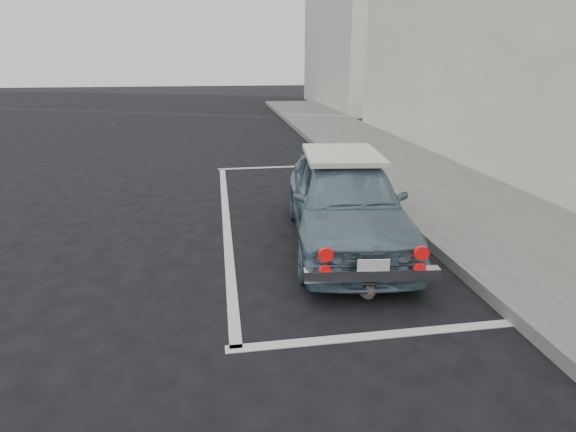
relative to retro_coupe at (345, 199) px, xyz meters
name	(u,v)px	position (x,y,z in m)	size (l,w,h in m)	color
ground	(321,312)	(-0.73, -1.80, -0.63)	(80.00, 80.00, 0.00)	black
sidewalk	(494,222)	(2.47, 0.20, -0.56)	(2.80, 40.00, 0.15)	#61615C
building_far	(357,26)	(5.62, 18.20, 3.37)	(3.50, 10.00, 8.00)	beige
pline_rear	(384,335)	(-0.23, -2.30, -0.63)	(3.00, 0.12, 0.01)	silver
pline_front	(281,167)	(-0.23, 4.70, -0.63)	(3.00, 0.12, 0.01)	silver
pline_side	(226,219)	(-1.63, 1.20, -0.63)	(0.12, 7.00, 0.01)	silver
retro_coupe	(345,199)	(0.00, 0.00, 0.00)	(1.88, 3.82, 1.25)	slate
cat	(367,289)	(-0.17, -1.60, -0.53)	(0.21, 0.43, 0.23)	#645A4C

